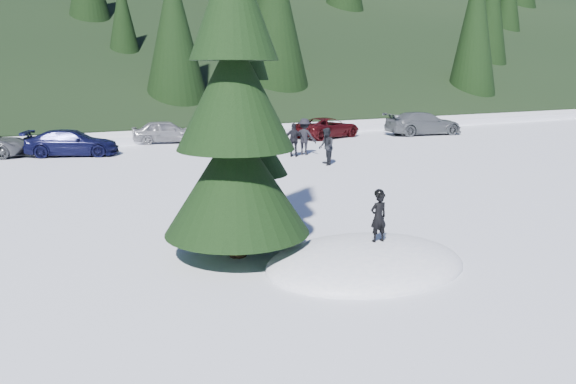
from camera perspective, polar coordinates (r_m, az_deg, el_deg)
name	(u,v)px	position (r m, az deg, el deg)	size (l,w,h in m)	color
ground	(365,265)	(12.23, 7.85, -7.35)	(200.00, 200.00, 0.00)	white
snow_mound	(365,265)	(12.23, 7.85, -7.35)	(4.48, 3.52, 0.96)	white
spruce_tall	(235,107)	(12.07, -5.40, 8.60)	(3.20, 3.20, 8.60)	#2F1F0F
spruce_short	(252,152)	(13.87, -3.64, 4.05)	(2.20, 2.20, 5.37)	#2F1F0F
child_skier	(378,217)	(12.12, 9.17, -2.54)	(0.39, 0.26, 1.08)	black
adult_0	(326,147)	(24.54, 3.91, 4.63)	(0.79, 0.62, 1.62)	black
adult_1	(294,140)	(26.83, 0.62, 5.31)	(0.95, 0.39, 1.61)	black
adult_2	(304,137)	(27.45, 1.68, 5.63)	(1.15, 0.66, 1.78)	black
car_3	(72,143)	(29.13, -21.11, 4.69)	(1.76, 4.33, 1.26)	#0E0F33
car_4	(166,132)	(32.73, -12.27, 6.03)	(1.53, 3.81, 1.30)	gray
car_5	(242,128)	(33.59, -4.72, 6.49)	(1.46, 4.18, 1.38)	black
car_6	(327,128)	(34.55, 4.01, 6.54)	(2.06, 4.46, 1.24)	#3A0A0D
car_7	(423,123)	(37.12, 13.57, 6.80)	(2.03, 4.99, 1.45)	#575C5F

